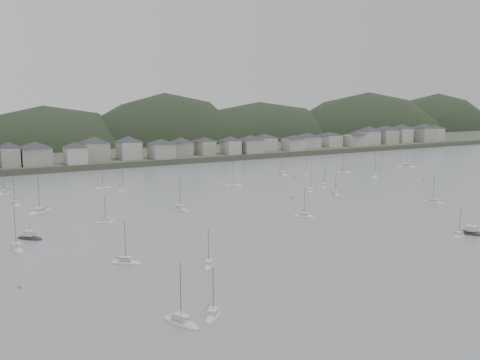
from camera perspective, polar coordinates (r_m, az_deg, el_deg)
ground at (r=146.23m, az=14.70°, el=-6.29°), size 900.00×900.00×0.00m
far_shore_land at (r=409.47m, az=-15.35°, el=3.53°), size 900.00×250.00×3.00m
forested_ridge at (r=387.48m, az=-13.65°, el=1.40°), size 851.55×103.94×102.57m
waterfront_town at (r=322.36m, az=-1.65°, el=3.75°), size 451.48×28.46×12.92m
sailboat_lead at (r=172.37m, az=6.55°, el=-3.69°), size 6.94×6.46×9.86m
moored_fleet at (r=201.65m, az=1.09°, el=-1.79°), size 208.31×150.35×13.62m
motor_launch_near at (r=162.92m, az=22.54°, el=-5.03°), size 6.80×8.85×4.01m
motor_launch_far at (r=155.72m, az=-20.63°, el=-5.54°), size 7.09×7.50×3.82m
mooring_buoys at (r=192.62m, az=9.45°, el=-2.43°), size 175.51×118.65×0.70m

